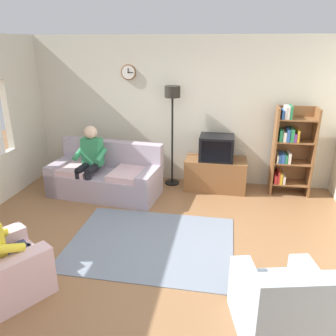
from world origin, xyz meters
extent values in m
plane|color=#8C603D|center=(0.00, 0.00, 0.00)|extent=(12.00, 12.00, 0.00)
cube|color=beige|center=(0.00, 2.66, 1.35)|extent=(6.20, 0.12, 2.70)
cylinder|color=brown|center=(-0.97, 2.58, 2.05)|extent=(0.28, 0.03, 0.28)
cylinder|color=white|center=(-0.97, 2.56, 2.05)|extent=(0.24, 0.01, 0.24)
cube|color=black|center=(-0.97, 2.56, 2.08)|extent=(0.02, 0.01, 0.09)
cube|color=black|center=(-0.93, 2.56, 2.05)|extent=(0.11, 0.01, 0.01)
cube|color=beige|center=(-2.86, 2.10, 1.40)|extent=(0.12, 1.10, 1.20)
cube|color=#A899A8|center=(-1.19, 1.63, 0.21)|extent=(1.98, 1.03, 0.42)
cube|color=#A899A8|center=(-1.16, 1.99, 0.66)|extent=(1.91, 0.40, 0.48)
cube|color=#A899A8|center=(-0.36, 1.54, 0.28)|extent=(0.31, 0.86, 0.56)
cube|color=#A899A8|center=(-2.03, 1.72, 0.28)|extent=(0.31, 0.86, 0.56)
cube|color=beige|center=(-0.70, 1.53, 0.47)|extent=(0.67, 0.74, 0.10)
cube|color=beige|center=(-1.70, 1.63, 0.47)|extent=(0.67, 0.74, 0.10)
cube|color=brown|center=(0.71, 2.25, 0.29)|extent=(1.10, 0.56, 0.58)
cube|color=black|center=(0.71, 2.51, 0.32)|extent=(1.10, 0.04, 0.03)
cube|color=black|center=(0.71, 2.23, 0.80)|extent=(0.60, 0.48, 0.44)
cube|color=black|center=(0.71, 1.98, 0.80)|extent=(0.50, 0.01, 0.36)
cube|color=brown|center=(1.71, 2.30, 0.78)|extent=(0.04, 0.36, 1.55)
cube|color=brown|center=(2.35, 2.30, 0.78)|extent=(0.04, 0.36, 1.55)
cube|color=brown|center=(2.03, 2.47, 0.78)|extent=(0.64, 0.02, 1.55)
cube|color=brown|center=(2.03, 2.30, 0.19)|extent=(0.60, 0.34, 0.02)
cube|color=red|center=(1.79, 2.28, 0.28)|extent=(0.05, 0.28, 0.15)
cube|color=red|center=(1.83, 2.28, 0.31)|extent=(0.03, 0.28, 0.22)
cube|color=gold|center=(1.87, 2.28, 0.30)|extent=(0.04, 0.28, 0.19)
cube|color=silver|center=(1.93, 2.28, 0.28)|extent=(0.04, 0.28, 0.14)
cube|color=brown|center=(2.03, 2.30, 0.58)|extent=(0.60, 0.34, 0.02)
cube|color=silver|center=(1.78, 2.28, 0.66)|extent=(0.03, 0.28, 0.14)
cube|color=#2D59A5|center=(1.81, 2.28, 0.67)|extent=(0.03, 0.28, 0.16)
cube|color=#2D59A5|center=(1.86, 2.28, 0.67)|extent=(0.06, 0.28, 0.16)
cube|color=#267F4C|center=(1.92, 2.28, 0.67)|extent=(0.04, 0.28, 0.15)
cube|color=silver|center=(1.97, 2.28, 0.68)|extent=(0.05, 0.28, 0.18)
cube|color=brown|center=(2.03, 2.30, 0.97)|extent=(0.60, 0.34, 0.02)
cube|color=#267F4C|center=(1.79, 2.28, 1.08)|extent=(0.05, 0.28, 0.20)
cube|color=silver|center=(1.85, 2.28, 1.06)|extent=(0.05, 0.28, 0.16)
cube|color=#2D59A5|center=(1.90, 2.28, 1.09)|extent=(0.05, 0.28, 0.21)
cube|color=#267F4C|center=(1.97, 2.28, 1.09)|extent=(0.06, 0.28, 0.22)
cube|color=#72338C|center=(2.02, 2.28, 1.05)|extent=(0.04, 0.28, 0.15)
cube|color=gold|center=(2.06, 2.28, 1.08)|extent=(0.03, 0.28, 0.20)
cube|color=brown|center=(2.03, 2.30, 1.36)|extent=(0.60, 0.34, 0.02)
cube|color=#2D59A5|center=(1.78, 2.28, 1.44)|extent=(0.04, 0.28, 0.14)
cube|color=silver|center=(1.82, 2.28, 1.47)|extent=(0.03, 0.28, 0.21)
cube|color=silver|center=(1.86, 2.28, 1.47)|extent=(0.04, 0.28, 0.20)
cube|color=#267F4C|center=(1.90, 2.28, 1.47)|extent=(0.04, 0.28, 0.21)
cylinder|color=black|center=(-0.11, 2.35, 0.01)|extent=(0.28, 0.28, 0.03)
cylinder|color=black|center=(-0.11, 2.35, 0.85)|extent=(0.04, 0.04, 1.70)
cylinder|color=black|center=(-0.11, 2.35, 1.75)|extent=(0.28, 0.28, 0.20)
cube|color=beige|center=(-1.40, -0.99, 0.20)|extent=(1.13, 1.14, 0.40)
cube|color=beige|center=(-1.14, -1.13, 0.28)|extent=(0.60, 0.78, 0.56)
cube|color=#9EADBC|center=(1.47, -0.99, 0.20)|extent=(0.97, 1.00, 0.40)
cube|color=#9EADBC|center=(1.56, -1.36, 0.65)|extent=(0.82, 0.36, 0.50)
cube|color=#9EADBC|center=(1.18, -1.04, 0.28)|extent=(0.38, 0.82, 0.56)
cube|color=#9EADBC|center=(1.76, -0.91, 0.28)|extent=(0.38, 0.82, 0.56)
cube|color=slate|center=(-0.04, 0.25, 0.01)|extent=(2.20, 1.70, 0.01)
cube|color=#338C59|center=(-1.40, 1.68, 0.78)|extent=(0.36, 0.23, 0.48)
sphere|color=beige|center=(-1.41, 1.67, 1.13)|extent=(0.22, 0.22, 0.22)
cylinder|color=black|center=(-1.34, 1.48, 0.54)|extent=(0.17, 0.39, 0.13)
cylinder|color=black|center=(-1.51, 1.50, 0.54)|extent=(0.17, 0.39, 0.13)
cylinder|color=black|center=(-1.36, 1.29, 0.26)|extent=(0.12, 0.12, 0.52)
cylinder|color=black|center=(-1.53, 1.31, 0.26)|extent=(0.12, 0.12, 0.52)
cylinder|color=#338C59|center=(-1.21, 1.56, 0.76)|extent=(0.12, 0.34, 0.20)
cylinder|color=#338C59|center=(-1.62, 1.60, 0.76)|extent=(0.12, 0.34, 0.20)
cylinder|color=#2D334C|center=(-1.40, -0.82, 0.42)|extent=(0.32, 0.39, 0.13)
cylinder|color=#2D334C|center=(-1.25, -0.92, 0.42)|extent=(0.32, 0.39, 0.13)
cylinder|color=#2D334C|center=(-1.29, -0.66, 0.20)|extent=(0.15, 0.15, 0.40)
cylinder|color=#2D334C|center=(-1.14, -0.76, 0.20)|extent=(0.15, 0.15, 0.40)
cylinder|color=yellow|center=(-1.19, -1.06, 0.64)|extent=(0.26, 0.33, 0.20)
camera|label=1|loc=(0.88, -3.60, 2.57)|focal=36.09mm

